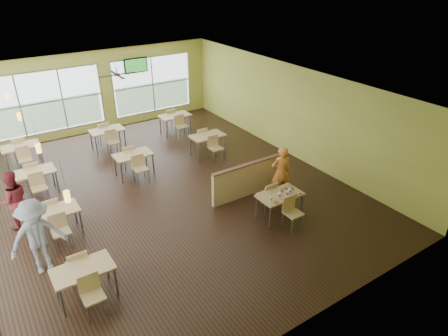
{
  "coord_description": "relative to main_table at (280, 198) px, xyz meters",
  "views": [
    {
      "loc": [
        -4.24,
        -9.72,
        6.25
      ],
      "look_at": [
        1.29,
        -1.39,
        1.04
      ],
      "focal_mm": 32.0,
      "sensor_mm": 36.0,
      "label": 1
    }
  ],
  "objects": [
    {
      "name": "wrapper_right",
      "position": [
        0.32,
        -0.26,
        0.14
      ],
      "size": [
        0.16,
        0.15,
        0.04
      ],
      "primitive_type": "ellipsoid",
      "rotation": [
        0.0,
        0.0,
        0.19
      ],
      "color": "#9A7F4A",
      "rests_on": "main_table"
    },
    {
      "name": "cup_red_far",
      "position": [
        0.26,
        -0.08,
        0.18
      ],
      "size": [
        0.09,
        0.09,
        0.32
      ],
      "color": "white",
      "rests_on": "main_table"
    },
    {
      "name": "ceiling_fan",
      "position": [
        -2.0,
        6.0,
        2.32
      ],
      "size": [
        1.25,
        1.25,
        0.29
      ],
      "color": "#2D2119",
      "rests_on": "ceiling"
    },
    {
      "name": "cup_yellow",
      "position": [
        -0.12,
        -0.11,
        0.19
      ],
      "size": [
        0.1,
        0.1,
        0.37
      ],
      "color": "white",
      "rests_on": "main_table"
    },
    {
      "name": "pendant_lights",
      "position": [
        -5.2,
        3.68,
        1.82
      ],
      "size": [
        0.11,
        7.31,
        0.86
      ],
      "color": "#2D2119",
      "rests_on": "ceiling"
    },
    {
      "name": "man_plaid",
      "position": [
        0.75,
        0.84,
        0.17
      ],
      "size": [
        0.68,
        0.54,
        1.61
      ],
      "primitive_type": "imported",
      "rotation": [
        0.0,
        0.0,
        2.84
      ],
      "color": "#F75D1B",
      "rests_on": "floor"
    },
    {
      "name": "dining_tables",
      "position": [
        -3.05,
        4.71,
        -0.0
      ],
      "size": [
        6.92,
        8.72,
        0.87
      ],
      "color": "#DDBD77",
      "rests_on": "floor"
    },
    {
      "name": "half_wall_divider",
      "position": [
        0.0,
        1.45,
        -0.11
      ],
      "size": [
        2.4,
        0.14,
        1.04
      ],
      "color": "#DDBD77",
      "rests_on": "floor"
    },
    {
      "name": "wrapper_left",
      "position": [
        -0.36,
        -0.25,
        0.14
      ],
      "size": [
        0.14,
        0.13,
        0.03
      ],
      "primitive_type": "ellipsoid",
      "rotation": [
        0.0,
        0.0,
        0.03
      ],
      "color": "#9A7F4A",
      "rests_on": "main_table"
    },
    {
      "name": "room",
      "position": [
        -2.0,
        3.0,
        0.97
      ],
      "size": [
        12.0,
        12.04,
        3.2
      ],
      "color": "black",
      "rests_on": "ground"
    },
    {
      "name": "patron_grey",
      "position": [
        -5.76,
        1.35,
        0.29
      ],
      "size": [
        1.21,
        0.73,
        1.83
      ],
      "primitive_type": "imported",
      "rotation": [
        0.0,
        0.0,
        0.04
      ],
      "color": "slate",
      "rests_on": "floor"
    },
    {
      "name": "ketchup_cup",
      "position": [
        0.45,
        -0.3,
        0.13
      ],
      "size": [
        0.06,
        0.06,
        0.02
      ],
      "primitive_type": "cylinder",
      "color": "#A23115",
      "rests_on": "main_table"
    },
    {
      "name": "window_bays",
      "position": [
        -4.65,
        6.08,
        0.85
      ],
      "size": [
        9.24,
        10.24,
        2.38
      ],
      "color": "white",
      "rests_on": "room"
    },
    {
      "name": "cup_blue",
      "position": [
        -0.41,
        -0.11,
        0.18
      ],
      "size": [
        0.09,
        0.09,
        0.31
      ],
      "color": "white",
      "rests_on": "main_table"
    },
    {
      "name": "patron_maroon",
      "position": [
        -5.94,
        3.44,
        0.18
      ],
      "size": [
        0.85,
        0.69,
        1.63
      ],
      "primitive_type": "imported",
      "rotation": [
        0.0,
        0.0,
        3.23
      ],
      "color": "maroon",
      "rests_on": "floor"
    },
    {
      "name": "tv_backwall",
      "position": [
        -0.2,
        8.9,
        1.82
      ],
      "size": [
        1.0,
        0.07,
        0.6
      ],
      "color": "black",
      "rests_on": "wall_back"
    },
    {
      "name": "wrapper_mid",
      "position": [
        0.12,
        0.15,
        0.15
      ],
      "size": [
        0.27,
        0.25,
        0.05
      ],
      "primitive_type": "ellipsoid",
      "rotation": [
        0.0,
        0.0,
        0.38
      ],
      "color": "#9A7F4A",
      "rests_on": "main_table"
    },
    {
      "name": "food_basket",
      "position": [
        0.41,
        0.1,
        0.15
      ],
      "size": [
        0.25,
        0.25,
        0.06
      ],
      "color": "black",
      "rests_on": "main_table"
    },
    {
      "name": "cup_red_near",
      "position": [
        0.11,
        -0.15,
        0.19
      ],
      "size": [
        0.1,
        0.1,
        0.37
      ],
      "color": "white",
      "rests_on": "main_table"
    },
    {
      "name": "main_table",
      "position": [
        0.0,
        0.0,
        0.0
      ],
      "size": [
        1.22,
        1.52,
        0.87
      ],
      "color": "#DDBD77",
      "rests_on": "floor"
    }
  ]
}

